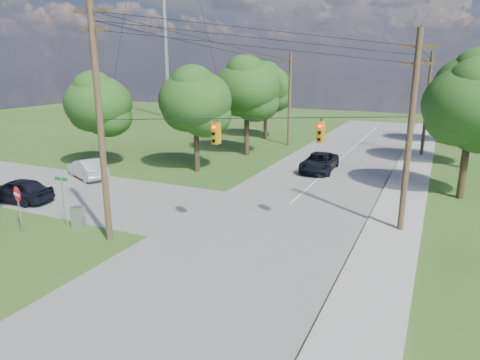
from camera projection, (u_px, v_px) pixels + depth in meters
The scene contains 22 objects.
ground at pixel (181, 259), 19.91m from camera, with size 140.00×140.00×0.00m, color #2D511B.
main_road at pixel (261, 229), 23.46m from camera, with size 10.00×100.00×0.03m, color gray.
sidewalk_east at pixel (389, 250), 20.70m from camera, with size 2.60×100.00×0.12m, color #9F9B95.
pole_sw at pixel (100, 119), 20.52m from camera, with size 2.00×0.32×12.00m.
pole_ne at pixel (410, 131), 21.83m from camera, with size 2.00×0.32×10.50m.
pole_north_e at pixel (427, 104), 41.15m from camera, with size 2.00×0.32×10.00m.
pole_north_w at pixel (290, 99), 46.84m from camera, with size 2.00×0.32×10.00m.
power_lines at pixel (295, 58), 27.00m from camera, with size 13.93×29.62×4.93m.
traffic_signals at pixel (269, 132), 21.30m from camera, with size 4.91×3.27×1.05m.
tree_w_near at pixel (195, 101), 34.75m from camera, with size 6.00×6.00×8.40m.
tree_w_mid at pixel (247, 88), 41.16m from camera, with size 6.40×6.40×9.22m.
tree_w_far at pixel (266, 86), 50.81m from camera, with size 6.00×6.00×8.73m.
tree_e_near at pixel (472, 105), 27.35m from camera, with size 6.20×6.20×8.81m.
tree_e_mid at pixel (474, 87), 35.72m from camera, with size 6.60×6.60×9.64m.
tree_e_far at pixel (456, 91), 46.87m from camera, with size 5.80×5.80×8.32m.
tree_cross_n at pixel (98, 103), 35.93m from camera, with size 5.60×5.60×7.91m.
car_cross_dark at pixel (18, 190), 27.88m from camera, with size 1.88×4.67×1.59m, color black.
car_cross_silver at pixel (87, 168), 33.85m from camera, with size 1.67×4.77×1.57m, color silver.
car_main_north at pixel (319, 162), 36.05m from camera, with size 2.53×5.48×1.52m, color black.
control_cabinet at pixel (78, 217), 23.63m from camera, with size 0.66×0.48×1.20m, color #95979A.
do_not_enter_sign at pixel (18, 199), 22.66m from camera, with size 0.83×0.27×2.56m.
street_name_sign at pixel (63, 195), 23.73m from camera, with size 0.83×0.11×2.78m.
Camera 1 is at (10.23, -15.37, 8.76)m, focal length 32.00 mm.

